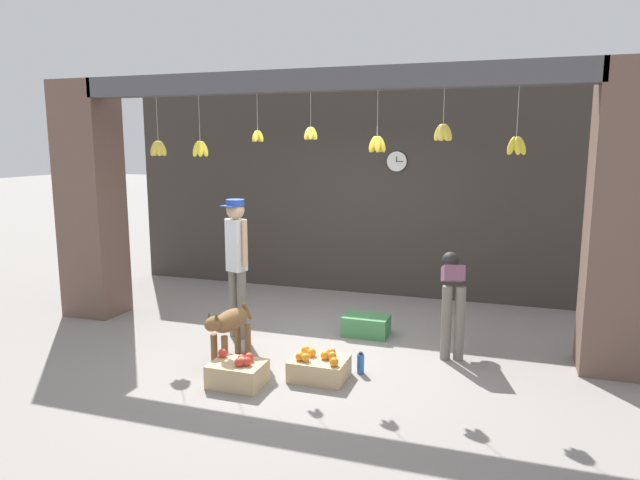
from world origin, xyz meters
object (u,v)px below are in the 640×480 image
shopkeeper (237,257)px  worker_stooping (452,291)px  fruit_crate_oranges (319,367)px  wall_clock (397,161)px  water_bottle (361,363)px  produce_box_green (366,325)px  fruit_crate_apples (238,372)px  dog (229,325)px

shopkeeper → worker_stooping: size_ratio=1.57×
fruit_crate_oranges → wall_clock: 3.84m
fruit_crate_oranges → worker_stooping: bearing=44.6°
wall_clock → worker_stooping: bearing=-63.8°
shopkeeper → water_bottle: bearing=177.7°
worker_stooping → water_bottle: size_ratio=4.72×
produce_box_green → fruit_crate_apples: bearing=-114.8°
fruit_crate_apples → water_bottle: size_ratio=2.29×
fruit_crate_apples → water_bottle: 1.25m
worker_stooping → produce_box_green: (-1.03, 0.26, -0.59)m
dog → fruit_crate_apples: (0.35, -0.51, -0.29)m
produce_box_green → water_bottle: 1.18m
dog → produce_box_green: 1.78m
produce_box_green → wall_clock: size_ratio=1.75×
water_bottle → produce_box_green: bearing=101.1°
produce_box_green → wall_clock: (-0.03, 1.90, 1.93)m
fruit_crate_apples → wall_clock: 4.26m
wall_clock → dog: bearing=-109.8°
fruit_crate_apples → water_bottle: (1.06, 0.65, -0.02)m
fruit_crate_oranges → water_bottle: (0.36, 0.25, -0.01)m
shopkeeper → fruit_crate_oranges: shopkeeper is taller
dog → produce_box_green: dog is taller
shopkeeper → water_bottle: shopkeeper is taller
produce_box_green → water_bottle: bearing=-78.9°
water_bottle → wall_clock: bearing=94.8°
dog → shopkeeper: (-0.27, 0.74, 0.58)m
shopkeeper → produce_box_green: bearing=-141.6°
produce_box_green → water_bottle: size_ratio=2.41×
fruit_crate_oranges → fruit_crate_apples: 0.81m
dog → shopkeeper: bearing=-152.3°
worker_stooping → water_bottle: (-0.81, -0.90, -0.60)m
worker_stooping → dog: bearing=-164.7°
shopkeeper → wall_clock: size_ratio=5.38×
fruit_crate_oranges → shopkeeper: bearing=147.1°
shopkeeper → dog: bearing=127.2°
fruit_crate_apples → produce_box_green: 2.00m
dog → shopkeeper: size_ratio=0.49×
shopkeeper → fruit_crate_oranges: size_ratio=3.05×
produce_box_green → wall_clock: wall_clock is taller
fruit_crate_apples → produce_box_green: fruit_crate_apples is taller
fruit_crate_apples → water_bottle: fruit_crate_apples is taller
shopkeeper → water_bottle: 1.99m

